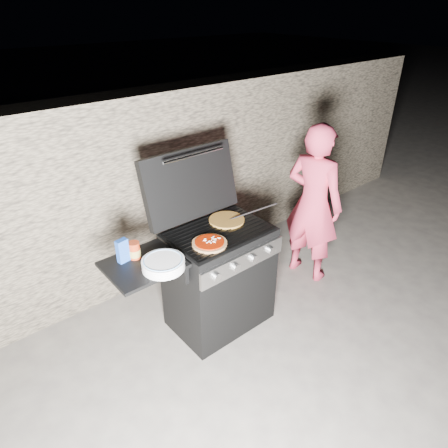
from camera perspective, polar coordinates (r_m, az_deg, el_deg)
ground at (r=3.63m, az=-0.62°, el=-13.43°), size 50.00×50.00×0.00m
stone_wall at (r=3.87m, az=-10.60°, el=5.00°), size 8.00×0.35×1.80m
gas_grill at (r=3.22m, az=-4.16°, el=-9.38°), size 1.34×0.79×0.91m
pizza_topped at (r=2.91m, az=-2.08°, el=-2.69°), size 0.34×0.34×0.03m
pizza_plain at (r=3.22m, az=0.39°, el=0.60°), size 0.31×0.31×0.02m
sauce_jar at (r=2.82m, az=-12.68°, el=-3.66°), size 0.08×0.08×0.12m
blue_carton at (r=2.79m, az=-14.29°, el=-3.73°), size 0.08×0.05×0.17m
plate_stack at (r=2.69m, az=-8.66°, el=-5.68°), size 0.33×0.33×0.07m
person at (r=3.87m, az=12.62°, el=2.80°), size 0.46×0.62×1.56m
tongs at (r=3.27m, az=4.05°, el=1.74°), size 0.42×0.16×0.09m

